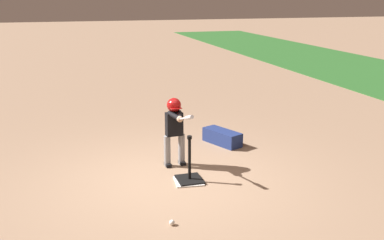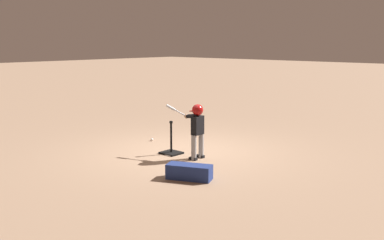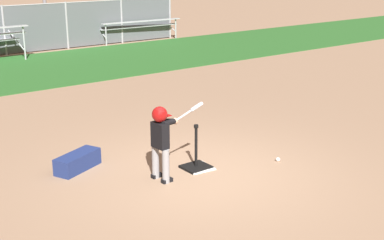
{
  "view_description": "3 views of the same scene",
  "coord_description": "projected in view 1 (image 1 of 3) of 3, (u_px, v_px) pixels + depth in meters",
  "views": [
    {
      "loc": [
        6.51,
        -1.54,
        2.9
      ],
      "look_at": [
        -0.65,
        0.56,
        0.8
      ],
      "focal_mm": 42.0,
      "sensor_mm": 36.0,
      "label": 1
    },
    {
      "loc": [
        -6.97,
        7.4,
        2.55
      ],
      "look_at": [
        -0.38,
        0.11,
        0.81
      ],
      "focal_mm": 42.0,
      "sensor_mm": 36.0,
      "label": 2
    },
    {
      "loc": [
        -4.99,
        -6.29,
        3.39
      ],
      "look_at": [
        -0.03,
        0.27,
        0.87
      ],
      "focal_mm": 50.0,
      "sensor_mm": 36.0,
      "label": 3
    }
  ],
  "objects": [
    {
      "name": "batting_tee",
      "position": [
        190.0,
        175.0,
        7.2
      ],
      "size": [
        0.44,
        0.4,
        0.76
      ],
      "color": "black",
      "rests_on": "ground_plane"
    },
    {
      "name": "baseball",
      "position": [
        172.0,
        223.0,
        5.83
      ],
      "size": [
        0.07,
        0.07,
        0.07
      ],
      "primitive_type": "sphere",
      "color": "white",
      "rests_on": "ground_plane"
    },
    {
      "name": "ground_plane",
      "position": [
        170.0,
        181.0,
        7.22
      ],
      "size": [
        90.0,
        90.0,
        0.0
      ],
      "primitive_type": "plane",
      "color": "#93755B"
    },
    {
      "name": "batter_child",
      "position": [
        175.0,
        124.0,
        7.66
      ],
      "size": [
        1.01,
        0.38,
        1.21
      ],
      "color": "gray",
      "rests_on": "ground_plane"
    },
    {
      "name": "equipment_bag",
      "position": [
        222.0,
        137.0,
        8.97
      ],
      "size": [
        0.9,
        0.63,
        0.28
      ],
      "primitive_type": "cube",
      "rotation": [
        0.0,
        0.0,
        0.42
      ],
      "color": "navy",
      "rests_on": "ground_plane"
    },
    {
      "name": "home_plate",
      "position": [
        189.0,
        181.0,
        7.19
      ],
      "size": [
        0.48,
        0.48,
        0.02
      ],
      "primitive_type": "cube",
      "rotation": [
        0.0,
        0.0,
        -0.1
      ],
      "color": "white",
      "rests_on": "ground_plane"
    }
  ]
}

